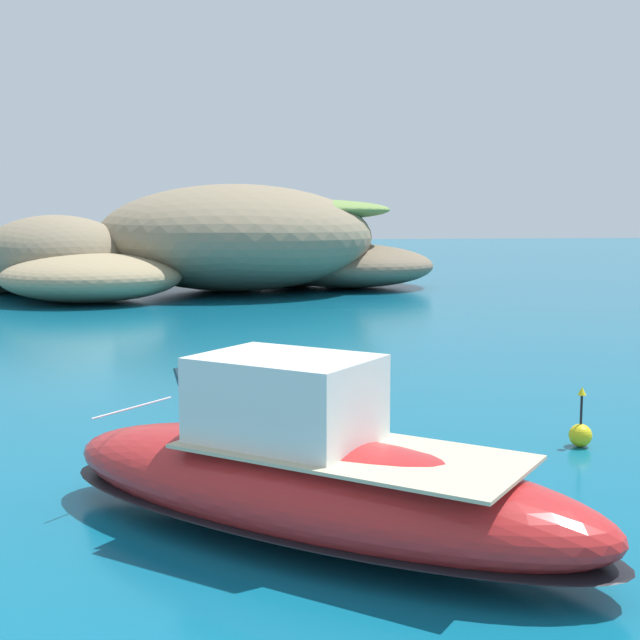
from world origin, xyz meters
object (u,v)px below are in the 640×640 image
(motorboat_red, at_px, (309,478))
(channel_buoy, at_px, (580,433))
(islet_small, at_px, (53,266))

(motorboat_red, distance_m, channel_buoy, 8.83)
(islet_small, bearing_deg, channel_buoy, -67.37)
(motorboat_red, xyz_separation_m, channel_buoy, (7.45, 4.70, -0.72))
(channel_buoy, bearing_deg, islet_small, 112.63)
(motorboat_red, bearing_deg, channel_buoy, 32.24)
(islet_small, relative_size, channel_buoy, 14.49)
(islet_small, xyz_separation_m, channel_buoy, (17.89, -42.90, -1.82))
(islet_small, distance_m, motorboat_red, 48.74)
(islet_small, height_order, channel_buoy, islet_small)
(islet_small, relative_size, motorboat_red, 2.09)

